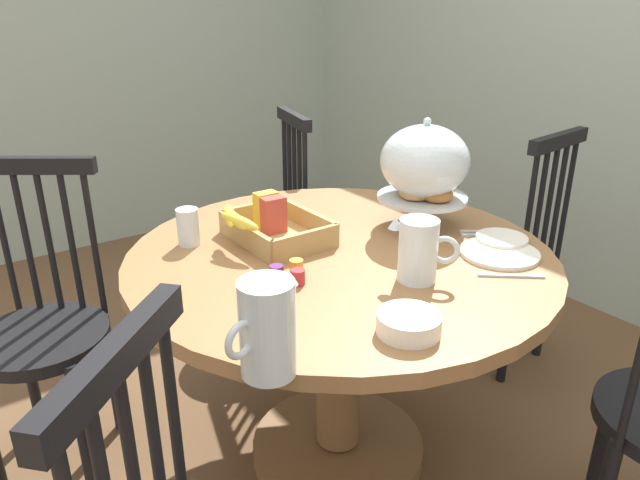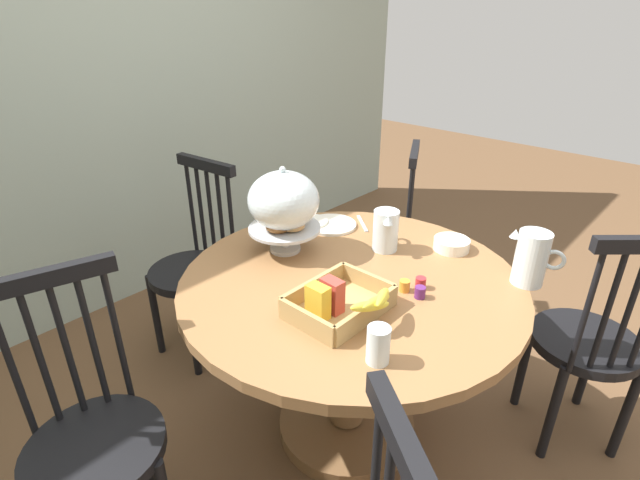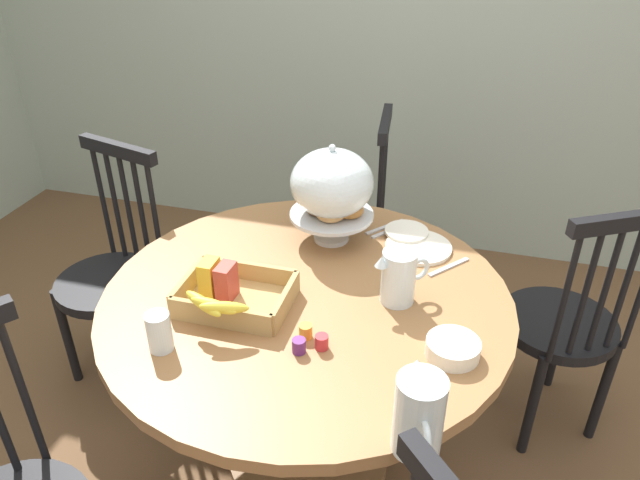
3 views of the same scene
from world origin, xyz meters
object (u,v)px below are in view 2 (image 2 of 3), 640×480
milk_pitcher (385,232)px  china_plate_small (311,221)px  windsor_chair_far_side (195,270)px  china_plate_large (331,225)px  cereal_bowl (451,244)px  dining_table (350,326)px  windsor_chair_host_seat (93,443)px  drinking_glass (378,345)px  windsor_chair_facing_door (382,240)px  pastry_stand_with_dome (284,204)px  windsor_chair_by_cabinet (589,345)px  cereal_basket (341,302)px  orange_juice_pitcher (531,260)px

milk_pitcher → china_plate_small: bearing=94.4°
windsor_chair_far_side → china_plate_large: (0.36, -0.56, 0.29)m
cereal_bowl → dining_table: bearing=160.7°
dining_table → milk_pitcher: (0.26, 0.04, 0.28)m
windsor_chair_host_seat → drinking_glass: (0.57, -0.59, 0.34)m
windsor_chair_facing_door → windsor_chair_host_seat: same height
china_plate_small → cereal_bowl: bearing=-70.3°
windsor_chair_far_side → windsor_chair_host_seat: 1.02m
milk_pitcher → china_plate_large: milk_pitcher is taller
dining_table → windsor_chair_facing_door: 0.91m
pastry_stand_with_dome → china_plate_small: bearing=20.6°
windsor_chair_by_cabinet → china_plate_small: size_ratio=6.50×
windsor_chair_by_cabinet → cereal_bowl: 0.63m
cereal_basket → milk_pitcher: bearing=19.0°
drinking_glass → milk_pitcher: bearing=33.8°
pastry_stand_with_dome → cereal_basket: size_ratio=1.09×
milk_pitcher → china_plate_large: size_ratio=0.75×
windsor_chair_by_cabinet → windsor_chair_host_seat: size_ratio=1.00×
windsor_chair_facing_door → drinking_glass: (-1.10, -0.76, 0.34)m
orange_juice_pitcher → drinking_glass: bearing=168.3°
windsor_chair_host_seat → windsor_chair_facing_door: bearing=5.6°
dining_table → milk_pitcher: milk_pitcher is taller
dining_table → windsor_chair_facing_door: (0.80, 0.43, -0.08)m
dining_table → windsor_chair_far_side: bearing=94.8°
windsor_chair_facing_door → milk_pitcher: bearing=-144.7°
windsor_chair_host_seat → china_plate_small: 1.16m
dining_table → pastry_stand_with_dome: size_ratio=3.53×
cereal_basket → cereal_bowl: size_ratio=2.26×
windsor_chair_far_side → drinking_glass: 1.30m
orange_juice_pitcher → cereal_basket: 0.68m
windsor_chair_facing_door → drinking_glass: windsor_chair_facing_door is taller
china_plate_large → windsor_chair_by_cabinet: bearing=-73.0°
windsor_chair_far_side → china_plate_small: bearing=-57.5°
windsor_chair_facing_door → cereal_basket: windsor_chair_facing_door is taller
milk_pitcher → windsor_chair_host_seat: bearing=169.1°
windsor_chair_facing_door → windsor_chair_far_side: same height
windsor_chair_far_side → cereal_basket: (-0.12, -1.02, 0.33)m
windsor_chair_by_cabinet → milk_pitcher: bearing=114.8°
china_plate_small → china_plate_large: bearing=-55.1°
cereal_bowl → drinking_glass: drinking_glass is taller
china_plate_large → china_plate_small: china_plate_small is taller
dining_table → windsor_chair_host_seat: windsor_chair_host_seat is taller
windsor_chair_by_cabinet → china_plate_small: bearing=108.3°
cereal_basket → china_plate_large: bearing=43.7°
orange_juice_pitcher → cereal_bowl: 0.33m
milk_pitcher → drinking_glass: size_ratio=1.50×
china_plate_small → cereal_basket: bearing=-128.8°
china_plate_large → milk_pitcher: bearing=-94.3°
orange_juice_pitcher → china_plate_small: bearing=99.8°
cereal_basket → china_plate_small: (0.43, 0.53, -0.03)m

